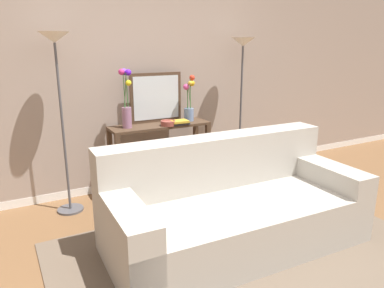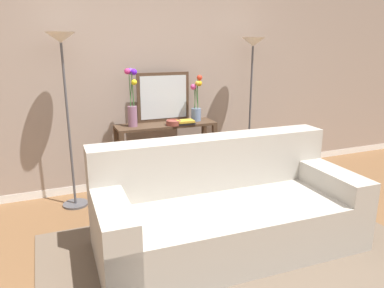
{
  "view_description": "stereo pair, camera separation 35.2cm",
  "coord_description": "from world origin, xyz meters",
  "px_view_note": "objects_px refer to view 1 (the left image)",
  "views": [
    {
      "loc": [
        -1.32,
        -1.87,
        1.66
      ],
      "look_at": [
        0.29,
        1.12,
        0.73
      ],
      "focal_mm": 34.35,
      "sensor_mm": 36.0,
      "label": 1
    },
    {
      "loc": [
        -1.0,
        -2.02,
        1.66
      ],
      "look_at": [
        0.29,
        1.12,
        0.73
      ],
      "focal_mm": 34.35,
      "sensor_mm": 36.0,
      "label": 2
    }
  ],
  "objects_px": {
    "vase_short_flowers": "(189,103)",
    "wall_mirror": "(156,98)",
    "couch": "(232,209)",
    "book_stack": "(179,122)",
    "console_table": "(160,146)",
    "floor_lamp_left": "(58,74)",
    "book_row_under_console": "(136,190)",
    "floor_lamp_right": "(242,69)",
    "vase_tall_flowers": "(126,103)",
    "fruit_bowl": "(168,123)"
  },
  "relations": [
    {
      "from": "vase_short_flowers",
      "to": "wall_mirror",
      "type": "bearing_deg",
      "value": 159.93
    },
    {
      "from": "couch",
      "to": "book_stack",
      "type": "distance_m",
      "value": 1.36
    },
    {
      "from": "console_table",
      "to": "floor_lamp_left",
      "type": "distance_m",
      "value": 1.35
    },
    {
      "from": "book_row_under_console",
      "to": "book_stack",
      "type": "bearing_deg",
      "value": -12.51
    },
    {
      "from": "floor_lamp_left",
      "to": "floor_lamp_right",
      "type": "relative_size",
      "value": 1.02
    },
    {
      "from": "vase_tall_flowers",
      "to": "book_stack",
      "type": "relative_size",
      "value": 2.87
    },
    {
      "from": "vase_short_flowers",
      "to": "book_stack",
      "type": "bearing_deg",
      "value": -147.26
    },
    {
      "from": "book_row_under_console",
      "to": "wall_mirror",
      "type": "bearing_deg",
      "value": 22.64
    },
    {
      "from": "vase_tall_flowers",
      "to": "book_row_under_console",
      "type": "bearing_deg",
      "value": -2.72
    },
    {
      "from": "console_table",
      "to": "fruit_bowl",
      "type": "bearing_deg",
      "value": -61.88
    },
    {
      "from": "wall_mirror",
      "to": "fruit_bowl",
      "type": "bearing_deg",
      "value": -82.7
    },
    {
      "from": "floor_lamp_left",
      "to": "fruit_bowl",
      "type": "relative_size",
      "value": 10.69
    },
    {
      "from": "vase_tall_flowers",
      "to": "fruit_bowl",
      "type": "xyz_separation_m",
      "value": [
        0.43,
        -0.11,
        -0.24
      ]
    },
    {
      "from": "console_table",
      "to": "book_stack",
      "type": "xyz_separation_m",
      "value": [
        0.19,
        -0.11,
        0.27
      ]
    },
    {
      "from": "couch",
      "to": "console_table",
      "type": "distance_m",
      "value": 1.39
    },
    {
      "from": "floor_lamp_right",
      "to": "fruit_bowl",
      "type": "distance_m",
      "value": 1.14
    },
    {
      "from": "floor_lamp_left",
      "to": "wall_mirror",
      "type": "xyz_separation_m",
      "value": [
        1.07,
        0.21,
        -0.32
      ]
    },
    {
      "from": "console_table",
      "to": "book_row_under_console",
      "type": "xyz_separation_m",
      "value": [
        -0.31,
        -0.0,
        -0.48
      ]
    },
    {
      "from": "fruit_bowl",
      "to": "wall_mirror",
      "type": "bearing_deg",
      "value": 97.3
    },
    {
      "from": "wall_mirror",
      "to": "vase_short_flowers",
      "type": "xyz_separation_m",
      "value": [
        0.35,
        -0.13,
        -0.07
      ]
    },
    {
      "from": "fruit_bowl",
      "to": "vase_short_flowers",
      "type": "bearing_deg",
      "value": 19.44
    },
    {
      "from": "couch",
      "to": "wall_mirror",
      "type": "xyz_separation_m",
      "value": [
        -0.04,
        1.51,
        0.76
      ]
    },
    {
      "from": "vase_tall_flowers",
      "to": "couch",
      "type": "bearing_deg",
      "value": -72.36
    },
    {
      "from": "floor_lamp_left",
      "to": "book_row_under_console",
      "type": "xyz_separation_m",
      "value": [
        0.74,
        0.07,
        -1.33
      ]
    },
    {
      "from": "console_table",
      "to": "couch",
      "type": "bearing_deg",
      "value": -87.45
    },
    {
      "from": "vase_short_flowers",
      "to": "fruit_bowl",
      "type": "relative_size",
      "value": 3.21
    },
    {
      "from": "vase_short_flowers",
      "to": "book_stack",
      "type": "height_order",
      "value": "vase_short_flowers"
    },
    {
      "from": "couch",
      "to": "book_row_under_console",
      "type": "bearing_deg",
      "value": 105.3
    },
    {
      "from": "wall_mirror",
      "to": "book_row_under_console",
      "type": "distance_m",
      "value": 1.08
    },
    {
      "from": "couch",
      "to": "floor_lamp_right",
      "type": "xyz_separation_m",
      "value": [
        0.99,
        1.3,
        1.05
      ]
    },
    {
      "from": "couch",
      "to": "wall_mirror",
      "type": "distance_m",
      "value": 1.69
    },
    {
      "from": "book_stack",
      "to": "book_row_under_console",
      "type": "relative_size",
      "value": 0.72
    },
    {
      "from": "book_row_under_console",
      "to": "console_table",
      "type": "bearing_deg",
      "value": 0.0
    },
    {
      "from": "vase_short_flowers",
      "to": "book_stack",
      "type": "distance_m",
      "value": 0.29
    },
    {
      "from": "floor_lamp_left",
      "to": "book_row_under_console",
      "type": "height_order",
      "value": "floor_lamp_left"
    },
    {
      "from": "couch",
      "to": "vase_short_flowers",
      "type": "height_order",
      "value": "vase_short_flowers"
    },
    {
      "from": "wall_mirror",
      "to": "vase_short_flowers",
      "type": "distance_m",
      "value": 0.38
    },
    {
      "from": "floor_lamp_right",
      "to": "fruit_bowl",
      "type": "height_order",
      "value": "floor_lamp_right"
    },
    {
      "from": "console_table",
      "to": "floor_lamp_left",
      "type": "height_order",
      "value": "floor_lamp_left"
    },
    {
      "from": "book_stack",
      "to": "wall_mirror",
      "type": "bearing_deg",
      "value": 123.02
    },
    {
      "from": "vase_short_flowers",
      "to": "fruit_bowl",
      "type": "height_order",
      "value": "vase_short_flowers"
    },
    {
      "from": "floor_lamp_right",
      "to": "vase_short_flowers",
      "type": "distance_m",
      "value": 0.77
    },
    {
      "from": "book_stack",
      "to": "floor_lamp_left",
      "type": "bearing_deg",
      "value": 178.13
    },
    {
      "from": "floor_lamp_right",
      "to": "wall_mirror",
      "type": "xyz_separation_m",
      "value": [
        -1.03,
        0.21,
        -0.29
      ]
    },
    {
      "from": "floor_lamp_right",
      "to": "vase_short_flowers",
      "type": "bearing_deg",
      "value": 173.07
    },
    {
      "from": "couch",
      "to": "wall_mirror",
      "type": "relative_size",
      "value": 3.52
    },
    {
      "from": "couch",
      "to": "floor_lamp_left",
      "type": "relative_size",
      "value": 1.23
    },
    {
      "from": "vase_short_flowers",
      "to": "book_row_under_console",
      "type": "distance_m",
      "value": 1.17
    },
    {
      "from": "floor_lamp_left",
      "to": "book_stack",
      "type": "xyz_separation_m",
      "value": [
        1.24,
        -0.04,
        -0.58
      ]
    },
    {
      "from": "console_table",
      "to": "floor_lamp_right",
      "type": "height_order",
      "value": "floor_lamp_right"
    }
  ]
}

